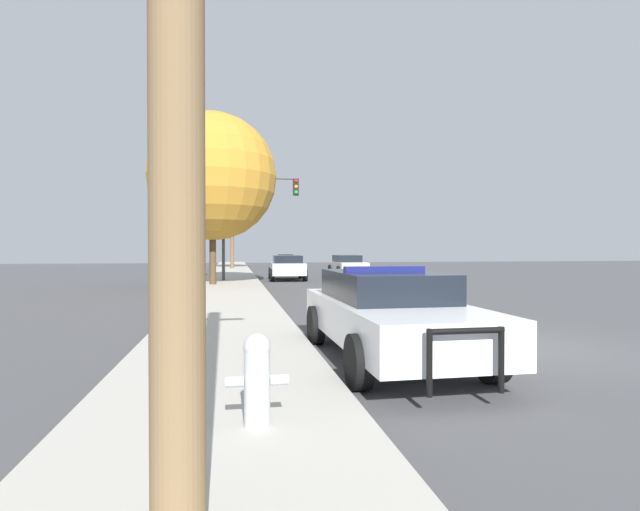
# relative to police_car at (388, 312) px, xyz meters

# --- Properties ---
(ground_plane) EXTENTS (110.00, 110.00, 0.00)m
(ground_plane) POSITION_rel_police_car_xyz_m (2.47, 0.60, -0.77)
(ground_plane) COLOR #474749
(sidewalk_left) EXTENTS (3.00, 110.00, 0.13)m
(sidewalk_left) POSITION_rel_police_car_xyz_m (-2.63, 0.60, -0.71)
(sidewalk_left) COLOR #ADA89E
(sidewalk_left) RESTS_ON ground_plane
(police_car) EXTENTS (2.13, 5.19, 1.51)m
(police_car) POSITION_rel_police_car_xyz_m (0.00, 0.00, 0.00)
(police_car) COLOR white
(police_car) RESTS_ON ground_plane
(fire_hydrant) EXTENTS (0.59, 0.26, 0.87)m
(fire_hydrant) POSITION_rel_police_car_xyz_m (-2.26, -3.07, -0.18)
(fire_hydrant) COLOR #B7BCC1
(fire_hydrant) RESTS_ON sidewalk_left
(traffic_light) EXTENTS (4.06, 0.35, 5.57)m
(traffic_light) POSITION_rel_police_car_xyz_m (-1.43, 18.86, 3.29)
(traffic_light) COLOR #424247
(traffic_light) RESTS_ON sidewalk_left
(car_background_distant) EXTENTS (2.03, 4.23, 1.23)m
(car_background_distant) POSITION_rel_police_car_xyz_m (2.58, 41.21, -0.11)
(car_background_distant) COLOR black
(car_background_distant) RESTS_ON ground_plane
(car_background_oncoming) EXTENTS (2.12, 4.01, 1.35)m
(car_background_oncoming) POSITION_rel_police_car_xyz_m (5.04, 24.64, -0.05)
(car_background_oncoming) COLOR silver
(car_background_oncoming) RESTS_ON ground_plane
(car_background_midblock) EXTENTS (2.16, 4.22, 1.41)m
(car_background_midblock) POSITION_rel_police_car_xyz_m (0.56, 20.53, -0.02)
(car_background_midblock) COLOR #B7B7BC
(car_background_midblock) RESTS_ON ground_plane
(tree_sidewalk_far) EXTENTS (3.70, 3.70, 6.84)m
(tree_sidewalk_far) POSITION_rel_police_car_xyz_m (-2.56, 34.89, 4.33)
(tree_sidewalk_far) COLOR brown
(tree_sidewalk_far) RESTS_ON sidewalk_left
(tree_sidewalk_mid) EXTENTS (5.95, 5.95, 8.00)m
(tree_sidewalk_mid) POSITION_rel_police_car_xyz_m (-3.42, 16.02, 4.38)
(tree_sidewalk_mid) COLOR #4C3823
(tree_sidewalk_mid) RESTS_ON sidewalk_left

